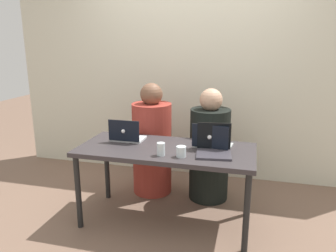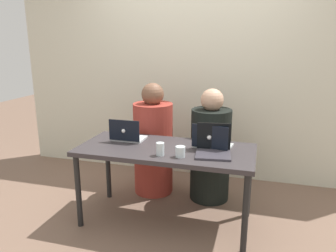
{
  "view_description": "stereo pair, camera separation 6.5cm",
  "coord_description": "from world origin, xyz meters",
  "views": [
    {
      "loc": [
        0.71,
        -2.64,
        1.63
      ],
      "look_at": [
        0.0,
        0.07,
        0.9
      ],
      "focal_mm": 35.0,
      "sensor_mm": 36.0,
      "label": 1
    },
    {
      "loc": [
        0.77,
        -2.62,
        1.63
      ],
      "look_at": [
        0.0,
        0.07,
        0.9
      ],
      "focal_mm": 35.0,
      "sensor_mm": 36.0,
      "label": 2
    }
  ],
  "objects": [
    {
      "name": "water_glass_right",
      "position": [
        0.18,
        -0.19,
        0.75
      ],
      "size": [
        0.08,
        0.08,
        0.09
      ],
      "color": "silver",
      "rests_on": "desk"
    },
    {
      "name": "person_on_right",
      "position": [
        0.31,
        0.57,
        0.52
      ],
      "size": [
        0.49,
        0.49,
        1.17
      ],
      "rotation": [
        0.0,
        0.0,
        3.38
      ],
      "color": "black",
      "rests_on": "ground"
    },
    {
      "name": "water_glass_center",
      "position": [
        0.01,
        -0.2,
        0.76
      ],
      "size": [
        0.07,
        0.07,
        0.11
      ],
      "color": "silver",
      "rests_on": "desk"
    },
    {
      "name": "back_wall",
      "position": [
        0.0,
        1.23,
        1.19
      ],
      "size": [
        4.5,
        0.1,
        2.37
      ],
      "primitive_type": "cube",
      "color": "beige",
      "rests_on": "ground"
    },
    {
      "name": "laptop_back_left",
      "position": [
        -0.41,
        0.11,
        0.76
      ],
      "size": [
        0.3,
        0.25,
        0.21
      ],
      "rotation": [
        0.0,
        0.0,
        3.13
      ],
      "color": "silver",
      "rests_on": "desk"
    },
    {
      "name": "desk",
      "position": [
        0.0,
        0.0,
        0.65
      ],
      "size": [
        1.54,
        0.69,
        0.72
      ],
      "color": "#332E30",
      "rests_on": "ground"
    },
    {
      "name": "person_on_left",
      "position": [
        -0.31,
        0.57,
        0.53
      ],
      "size": [
        0.45,
        0.45,
        1.2
      ],
      "rotation": [
        0.0,
        0.0,
        3.21
      ],
      "color": "#9C3329",
      "rests_on": "ground"
    },
    {
      "name": "laptop_back_right",
      "position": [
        0.39,
        0.11,
        0.76
      ],
      "size": [
        0.35,
        0.28,
        0.22
      ],
      "rotation": [
        0.0,
        0.0,
        3.0
      ],
      "color": "silver",
      "rests_on": "desk"
    },
    {
      "name": "laptop_front_right",
      "position": [
        0.42,
        -0.05,
        0.77
      ],
      "size": [
        0.31,
        0.3,
        0.24
      ],
      "rotation": [
        0.0,
        0.0,
        0.13
      ],
      "color": "#3B373F",
      "rests_on": "desk"
    },
    {
      "name": "ground_plane",
      "position": [
        0.0,
        0.0,
        0.0
      ],
      "size": [
        12.0,
        12.0,
        0.0
      ],
      "primitive_type": "plane",
      "color": "brown"
    }
  ]
}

